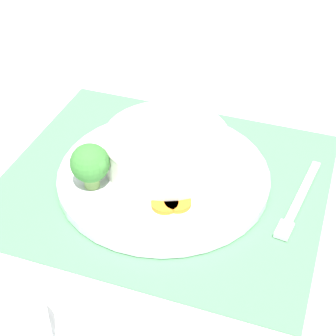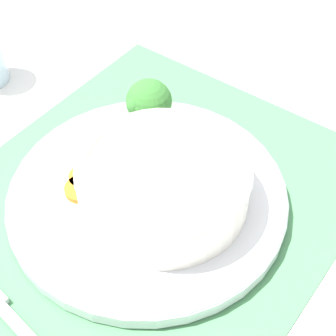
# 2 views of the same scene
# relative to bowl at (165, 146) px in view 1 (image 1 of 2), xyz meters

# --- Properties ---
(ground_plane) EXTENTS (4.00, 4.00, 0.00)m
(ground_plane) POSITION_rel_bowl_xyz_m (-0.00, 0.02, -0.05)
(ground_plane) COLOR white
(placemat) EXTENTS (0.53, 0.47, 0.00)m
(placemat) POSITION_rel_bowl_xyz_m (-0.00, 0.02, -0.05)
(placemat) COLOR #4C8C59
(placemat) RESTS_ON ground_plane
(plate) EXTENTS (0.32, 0.32, 0.02)m
(plate) POSITION_rel_bowl_xyz_m (-0.00, 0.02, -0.04)
(plate) COLOR silver
(plate) RESTS_ON placemat
(bowl) EXTENTS (0.19, 0.19, 0.07)m
(bowl) POSITION_rel_bowl_xyz_m (0.00, 0.00, 0.00)
(bowl) COLOR silver
(bowl) RESTS_ON plate
(broccoli_floret) EXTENTS (0.06, 0.06, 0.07)m
(broccoli_floret) POSITION_rel_bowl_xyz_m (0.09, 0.07, 0.01)
(broccoli_floret) COLOR #759E51
(broccoli_floret) RESTS_ON plate
(carrot_slice_near) EXTENTS (0.04, 0.04, 0.01)m
(carrot_slice_near) POSITION_rel_bowl_xyz_m (-0.02, 0.09, -0.03)
(carrot_slice_near) COLOR orange
(carrot_slice_near) RESTS_ON plate
(carrot_slice_middle) EXTENTS (0.04, 0.04, 0.01)m
(carrot_slice_middle) POSITION_rel_bowl_xyz_m (-0.04, 0.09, -0.03)
(carrot_slice_middle) COLOR orange
(carrot_slice_middle) RESTS_ON plate
(water_glass) EXTENTS (0.06, 0.06, 0.09)m
(water_glass) POSITION_rel_bowl_xyz_m (0.08, 0.34, -0.01)
(water_glass) COLOR silver
(water_glass) RESTS_ON ground_plane
(fork) EXTENTS (0.06, 0.18, 0.01)m
(fork) POSITION_rel_bowl_xyz_m (-0.20, 0.04, -0.05)
(fork) COLOR silver
(fork) RESTS_ON placemat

